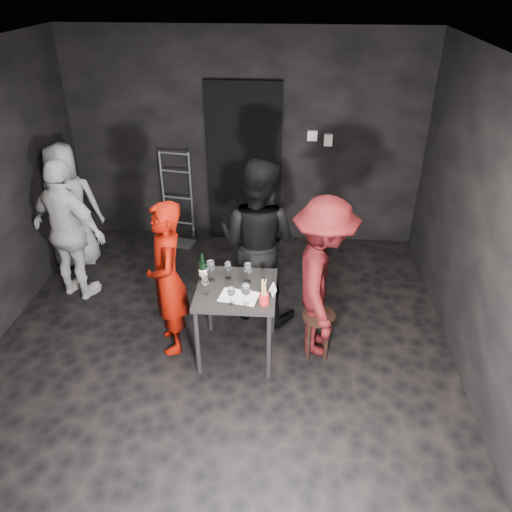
# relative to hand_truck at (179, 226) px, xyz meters

# --- Properties ---
(floor) EXTENTS (4.50, 5.00, 0.02)m
(floor) POSITION_rel_hand_truck_xyz_m (0.87, -2.25, -0.22)
(floor) COLOR black
(floor) RESTS_ON ground
(ceiling) EXTENTS (4.50, 5.00, 0.02)m
(ceiling) POSITION_rel_hand_truck_xyz_m (0.87, -2.25, 2.48)
(ceiling) COLOR silver
(ceiling) RESTS_ON ground
(wall_back) EXTENTS (4.50, 0.04, 2.70)m
(wall_back) POSITION_rel_hand_truck_xyz_m (0.87, 0.25, 1.13)
(wall_back) COLOR black
(wall_back) RESTS_ON ground
(wall_right) EXTENTS (0.04, 5.00, 2.70)m
(wall_right) POSITION_rel_hand_truck_xyz_m (3.12, -2.25, 1.13)
(wall_right) COLOR black
(wall_right) RESTS_ON ground
(doorway) EXTENTS (0.95, 0.10, 2.10)m
(doorway) POSITION_rel_hand_truck_xyz_m (0.87, 0.19, 0.83)
(doorway) COLOR black
(doorway) RESTS_ON ground
(wallbox_upper) EXTENTS (0.12, 0.06, 0.12)m
(wallbox_upper) POSITION_rel_hand_truck_xyz_m (1.72, 0.20, 1.23)
(wallbox_upper) COLOR #B7B7B2
(wallbox_upper) RESTS_ON wall_back
(wallbox_lower) EXTENTS (0.10, 0.06, 0.14)m
(wallbox_lower) POSITION_rel_hand_truck_xyz_m (1.92, 0.20, 1.18)
(wallbox_lower) COLOR #B7B7B2
(wallbox_lower) RESTS_ON wall_back
(hand_truck) EXTENTS (0.42, 0.35, 1.25)m
(hand_truck) POSITION_rel_hand_truck_xyz_m (0.00, 0.00, 0.00)
(hand_truck) COLOR #B2B2B7
(hand_truck) RESTS_ON floor
(tasting_table) EXTENTS (0.72, 0.72, 0.75)m
(tasting_table) POSITION_rel_hand_truck_xyz_m (1.05, -2.19, 0.43)
(tasting_table) COLOR black
(tasting_table) RESTS_ON floor
(stool) EXTENTS (0.31, 0.31, 0.47)m
(stool) POSITION_rel_hand_truck_xyz_m (1.81, -2.14, 0.14)
(stool) COLOR #34231A
(stool) RESTS_ON floor
(server_red) EXTENTS (0.54, 0.66, 1.57)m
(server_red) POSITION_rel_hand_truck_xyz_m (0.40, -2.12, 0.56)
(server_red) COLOR #7C0B01
(server_red) RESTS_ON floor
(woman_black) EXTENTS (1.10, 0.84, 2.00)m
(woman_black) POSITION_rel_hand_truck_xyz_m (1.19, -1.51, 0.78)
(woman_black) COLOR black
(woman_black) RESTS_ON floor
(man_maroon) EXTENTS (0.52, 1.10, 1.69)m
(man_maroon) POSITION_rel_hand_truck_xyz_m (1.83, -2.04, 0.62)
(man_maroon) COLOR #3F0B0D
(man_maroon) RESTS_ON floor
(bystander_cream) EXTENTS (1.12, 0.81, 1.73)m
(bystander_cream) POSITION_rel_hand_truck_xyz_m (-0.86, -1.34, 0.64)
(bystander_cream) COLOR silver
(bystander_cream) RESTS_ON floor
(bystander_grey) EXTENTS (0.84, 0.59, 1.57)m
(bystander_grey) POSITION_rel_hand_truck_xyz_m (-1.16, -0.65, 0.56)
(bystander_grey) COLOR gray
(bystander_grey) RESTS_ON floor
(tasting_mat) EXTENTS (0.36, 0.27, 0.00)m
(tasting_mat) POSITION_rel_hand_truck_xyz_m (1.09, -2.32, 0.53)
(tasting_mat) COLOR white
(tasting_mat) RESTS_ON tasting_table
(wine_glass_a) EXTENTS (0.08, 0.08, 0.19)m
(wine_glass_a) POSITION_rel_hand_truck_xyz_m (0.79, -2.29, 0.62)
(wine_glass_a) COLOR white
(wine_glass_a) RESTS_ON tasting_table
(wine_glass_b) EXTENTS (0.09, 0.09, 0.22)m
(wine_glass_b) POSITION_rel_hand_truck_xyz_m (0.81, -2.07, 0.64)
(wine_glass_b) COLOR white
(wine_glass_b) RESTS_ON tasting_table
(wine_glass_c) EXTENTS (0.07, 0.07, 0.18)m
(wine_glass_c) POSITION_rel_hand_truck_xyz_m (0.96, -2.02, 0.62)
(wine_glass_c) COLOR white
(wine_glass_c) RESTS_ON tasting_table
(wine_glass_d) EXTENTS (0.08, 0.08, 0.18)m
(wine_glass_d) POSITION_rel_hand_truck_xyz_m (1.04, -2.43, 0.62)
(wine_glass_d) COLOR white
(wine_glass_d) RESTS_ON tasting_table
(wine_glass_e) EXTENTS (0.11, 0.11, 0.22)m
(wine_glass_e) POSITION_rel_hand_truck_xyz_m (1.16, -2.42, 0.64)
(wine_glass_e) COLOR white
(wine_glass_e) RESTS_ON tasting_table
(wine_glass_f) EXTENTS (0.10, 0.10, 0.21)m
(wine_glass_f) POSITION_rel_hand_truck_xyz_m (1.14, -2.08, 0.63)
(wine_glass_f) COLOR white
(wine_glass_f) RESTS_ON tasting_table
(wine_bottle) EXTENTS (0.07, 0.07, 0.30)m
(wine_bottle) POSITION_rel_hand_truck_xyz_m (0.74, -2.12, 0.64)
(wine_bottle) COLOR black
(wine_bottle) RESTS_ON tasting_table
(breadstick_cup) EXTENTS (0.08, 0.08, 0.26)m
(breadstick_cup) POSITION_rel_hand_truck_xyz_m (1.32, -2.40, 0.64)
(breadstick_cup) COLOR red
(breadstick_cup) RESTS_ON tasting_table
(reserved_card) EXTENTS (0.10, 0.13, 0.09)m
(reserved_card) POSITION_rel_hand_truck_xyz_m (1.36, -2.25, 0.57)
(reserved_card) COLOR white
(reserved_card) RESTS_ON tasting_table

